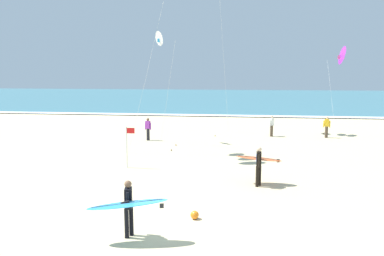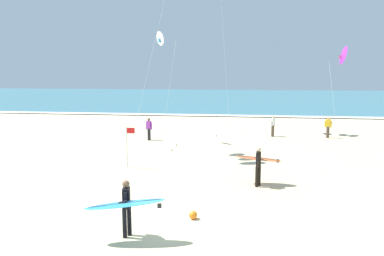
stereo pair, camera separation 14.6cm
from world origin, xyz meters
name	(u,v)px [view 1 (the left image)]	position (x,y,z in m)	size (l,w,h in m)	color
ground_plane	(161,216)	(0.00, 0.00, 0.00)	(160.00, 160.00, 0.00)	beige
ocean_water	(227,98)	(0.00, 58.81, 0.04)	(160.00, 60.00, 0.08)	teal
shoreline_foam	(217,115)	(0.00, 29.11, 0.09)	(160.00, 1.66, 0.01)	white
surfer_lead	(259,161)	(3.41, 3.97, 1.04)	(1.97, 0.94, 1.71)	black
surfer_trailing	(128,205)	(-0.54, -1.85, 1.05)	(2.35, 1.10, 1.71)	black
kite_delta_ivory_mid	(160,39)	(-2.87, 13.55, 6.99)	(1.80, 2.04, 7.53)	white
kite_delta_violet_low	(341,55)	(9.22, 14.84, 5.89)	(0.46, 3.85, 6.54)	purple
bystander_white_top	(272,126)	(4.94, 16.53, 0.81)	(0.35, 0.40, 1.59)	#4C3D2D
bystander_yellow_top	(327,127)	(8.90, 16.49, 0.81)	(0.48, 0.27, 1.59)	#4C3D2D
bystander_purple_top	(148,129)	(-3.85, 13.76, 0.81)	(0.48, 0.27, 1.59)	black
lifeguard_flag	(128,143)	(-2.98, 6.13, 1.27)	(0.45, 0.05, 2.10)	silver
beach_ball	(195,215)	(1.17, -0.11, 0.14)	(0.28, 0.28, 0.28)	orange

